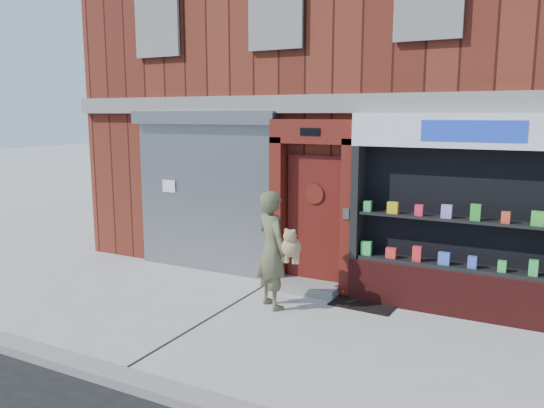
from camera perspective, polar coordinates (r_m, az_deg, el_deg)
The scene contains 7 objects.
ground at distance 7.45m, azimuth 3.90°, elevation -13.98°, with size 80.00×80.00×0.00m, color #9E9E99.
building at distance 12.59m, azimuth 15.47°, elevation 13.93°, with size 12.00×8.16×8.00m.
shutter_bay at distance 10.06m, azimuth -7.31°, elevation 2.35°, with size 3.10×0.30×3.04m.
red_door_bay at distance 8.96m, azimuth 4.40°, elevation -0.18°, with size 1.52×0.58×2.90m.
pharmacy_bay at distance 8.29m, azimuth 20.33°, elevation -2.16°, with size 3.50×0.41×3.00m.
woman at distance 8.18m, azimuth 0.16°, elevation -4.91°, with size 0.91×0.73×1.84m.
doormat at distance 8.70m, azimuth 9.93°, elevation -10.47°, with size 0.98×0.69×0.02m, color black.
Camera 1 is at (2.71, -6.26, 2.98)m, focal length 35.00 mm.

